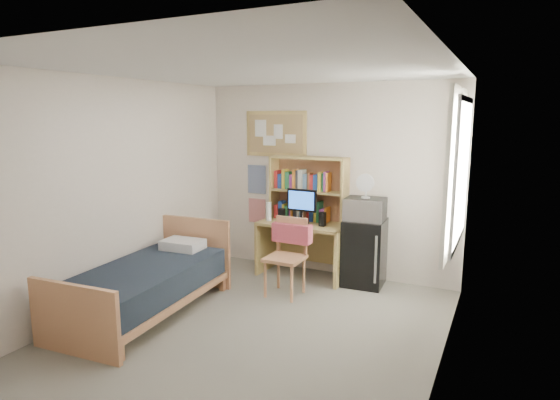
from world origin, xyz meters
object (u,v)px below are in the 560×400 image
at_px(microwave, 365,209).
at_px(mini_fridge, 364,252).
at_px(desk_chair, 285,258).
at_px(desk_fan, 366,187).
at_px(desk, 303,249).
at_px(monitor, 302,207).
at_px(speaker_left, 282,215).
at_px(speaker_right, 322,219).
at_px(bed, 145,290).
at_px(bulletin_board, 276,134).

bearing_deg(microwave, mini_fridge, 90.00).
xyz_separation_m(desk_chair, desk_fan, (0.76, 0.77, 0.81)).
bearing_deg(desk, desk_chair, -82.48).
xyz_separation_m(mini_fridge, monitor, (-0.84, -0.10, 0.54)).
relative_size(desk_chair, mini_fridge, 1.10).
bearing_deg(speaker_left, mini_fridge, 6.36).
height_order(mini_fridge, speaker_right, speaker_right).
bearing_deg(bed, microwave, 41.66).
relative_size(monitor, speaker_left, 2.48).
relative_size(mini_fridge, desk_fan, 3.12).
xyz_separation_m(monitor, speaker_left, (-0.30, 0.01, -0.13)).
xyz_separation_m(desk, desk_chair, (0.08, -0.75, 0.10)).
distance_m(desk_chair, microwave, 1.21).
height_order(desk_chair, speaker_left, desk_chair).
relative_size(bed, desk_fan, 7.11).
bearing_deg(speaker_right, monitor, -180.00).
bearing_deg(desk_fan, speaker_right, -173.59).
bearing_deg(desk_fan, monitor, -177.54).
bearing_deg(monitor, bed, -118.25).
relative_size(desk, mini_fridge, 1.38).
relative_size(desk_chair, speaker_right, 5.17).
bearing_deg(monitor, speaker_left, -180.00).
height_order(desk_chair, mini_fridge, desk_chair).
bearing_deg(desk, desk_fan, 3.19).
bearing_deg(desk_fan, desk, 178.39).
distance_m(desk_chair, speaker_left, 0.87).
bearing_deg(speaker_right, bulletin_board, 158.27).
relative_size(desk, desk_chair, 1.25).
bearing_deg(desk_chair, desk, 96.73).
xyz_separation_m(desk, speaker_right, (0.30, -0.07, 0.47)).
height_order(bed, microwave, microwave).
distance_m(speaker_left, microwave, 1.16).
bearing_deg(desk, bulletin_board, 153.32).
xyz_separation_m(bulletin_board, microwave, (1.41, -0.28, -0.92)).
xyz_separation_m(bulletin_board, bed, (-0.50, -2.23, -1.65)).
distance_m(mini_fridge, speaker_right, 0.69).
xyz_separation_m(speaker_left, microwave, (1.14, 0.08, 0.17)).
distance_m(desk_chair, bed, 1.65).
xyz_separation_m(mini_fridge, bed, (-1.90, -1.97, -0.16)).
distance_m(monitor, desk_fan, 0.90).
xyz_separation_m(bulletin_board, speaker_left, (0.26, -0.36, -1.08)).
bearing_deg(desk_chair, monitor, 97.38).
bearing_deg(desk, bed, -117.51).
height_order(speaker_left, microwave, microwave).
relative_size(bulletin_board, desk, 0.79).
height_order(bulletin_board, monitor, bulletin_board).
distance_m(desk, mini_fridge, 0.84).
bearing_deg(desk_fan, bed, -137.67).
height_order(speaker_left, desk_fan, desk_fan).
bearing_deg(desk_fan, speaker_left, -179.44).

